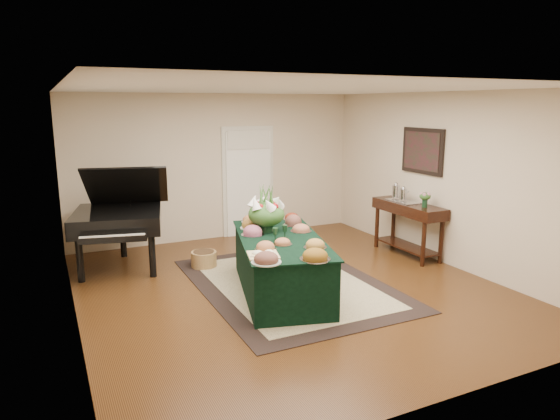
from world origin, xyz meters
name	(u,v)px	position (x,y,z in m)	size (l,w,h in m)	color
ground	(289,288)	(0.00, 0.00, 0.00)	(6.00, 6.00, 0.00)	black
area_rug	(289,284)	(0.06, 0.12, 0.01)	(2.46, 3.44, 0.01)	black
kitchen_doorway	(248,183)	(0.60, 2.97, 1.02)	(1.05, 0.07, 2.10)	silver
buffet_table	(281,265)	(-0.19, -0.11, 0.39)	(1.61, 2.44, 0.77)	black
food_platters	(279,234)	(-0.20, -0.08, 0.81)	(1.51, 2.32, 0.12)	#BABAC3
cutting_board	(263,253)	(-0.71, -0.72, 0.80)	(0.44, 0.44, 0.10)	tan
green_goblets	(280,233)	(-0.22, -0.17, 0.86)	(0.25, 0.16, 0.18)	black
floral_centerpiece	(266,209)	(-0.21, 0.30, 1.08)	(0.53, 0.53, 0.53)	black
grand_piano	(119,218)	(-1.98, 1.90, 0.80)	(1.66, 1.77, 1.62)	black
wicker_basket	(204,259)	(-0.80, 1.38, 0.12)	(0.40, 0.40, 0.25)	olive
mahogany_sideboard	(408,215)	(2.50, 0.54, 0.70)	(0.45, 1.43, 0.89)	black
tea_service	(400,194)	(2.50, 0.77, 1.01)	(0.34, 0.58, 0.30)	#BABAC3
pink_bouquet	(425,197)	(2.50, 0.16, 1.06)	(0.20, 0.20, 0.26)	black
wall_painting	(422,151)	(2.72, 0.54, 1.75)	(0.05, 0.95, 0.75)	black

